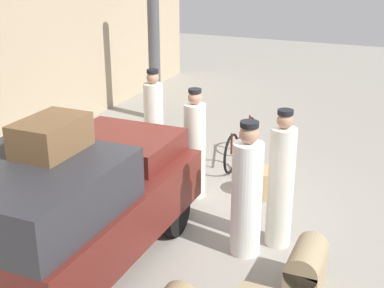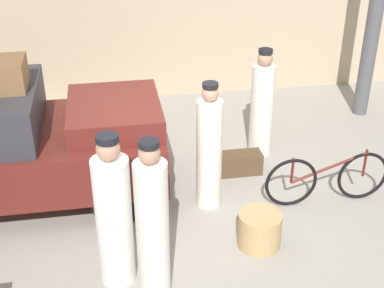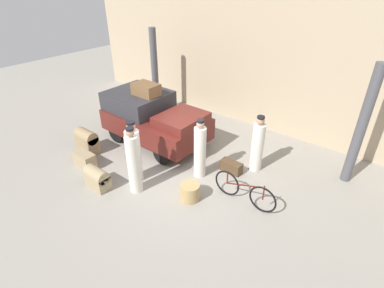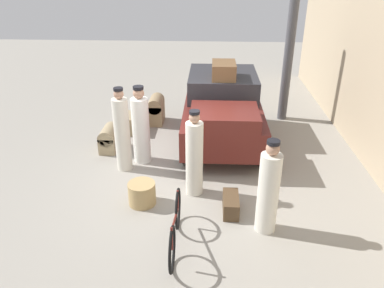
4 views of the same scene
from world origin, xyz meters
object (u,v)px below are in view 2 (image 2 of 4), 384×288
wicker_basket (260,230)px  trunk_wicker_pale (240,163)px  porter_carrying_trunk (209,151)px  porter_lifting_near_truck (114,217)px  porter_standing_middle (153,229)px  truck (20,140)px  porter_with_bicycle (262,107)px  bicycle (327,179)px

wicker_basket → trunk_wicker_pale: bearing=83.7°
porter_carrying_trunk → porter_lifting_near_truck: bearing=-135.4°
porter_standing_middle → truck: bearing=124.7°
porter_with_bicycle → bicycle: bearing=-71.8°
bicycle → porter_standing_middle: 2.83m
porter_standing_middle → porter_carrying_trunk: size_ratio=1.07×
truck → porter_lifting_near_truck: (1.13, -1.83, -0.06)m
truck → porter_with_bicycle: (3.45, 0.67, -0.10)m
porter_with_bicycle → porter_carrying_trunk: bearing=-130.3°
porter_standing_middle → trunk_wicker_pale: size_ratio=2.96×
bicycle → wicker_basket: 1.35m
truck → wicker_basket: truck is taller
trunk_wicker_pale → wicker_basket: bearing=-96.3°
trunk_wicker_pale → porter_standing_middle: bearing=-123.4°
bicycle → porter_with_bicycle: (-0.49, 1.49, 0.41)m
bicycle → porter_carrying_trunk: size_ratio=0.99×
porter_carrying_trunk → bicycle: bearing=-8.4°
porter_with_bicycle → porter_standing_middle: bearing=-124.6°
wicker_basket → porter_carrying_trunk: porter_carrying_trunk is taller
porter_standing_middle → porter_with_bicycle: 3.44m
truck → bicycle: bearing=-11.7°
truck → bicycle: 4.05m
bicycle → porter_lifting_near_truck: bearing=-160.2°
porter_lifting_near_truck → truck: bearing=121.7°
bicycle → porter_with_bicycle: size_ratio=1.01×
truck → porter_carrying_trunk: (2.39, -0.59, -0.07)m
bicycle → trunk_wicker_pale: bearing=135.7°
truck → porter_carrying_trunk: size_ratio=1.97×
wicker_basket → trunk_wicker_pale: 1.66m
porter_standing_middle → porter_with_bicycle: size_ratio=1.10×
porter_standing_middle → bicycle: bearing=28.9°
truck → trunk_wicker_pale: size_ratio=5.46×
porter_carrying_trunk → trunk_wicker_pale: (0.61, 0.69, -0.64)m
wicker_basket → porter_carrying_trunk: 1.20m
porter_lifting_near_truck → porter_standing_middle: 0.50m
porter_carrying_trunk → trunk_wicker_pale: porter_carrying_trunk is taller
truck → bicycle: truck is taller
porter_with_bicycle → porter_carrying_trunk: 1.65m
truck → porter_with_bicycle: size_ratio=2.03×
trunk_wicker_pale → bicycle: bearing=-44.3°
truck → wicker_basket: 3.27m
porter_lifting_near_truck → porter_carrying_trunk: porter_lifting_near_truck is taller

